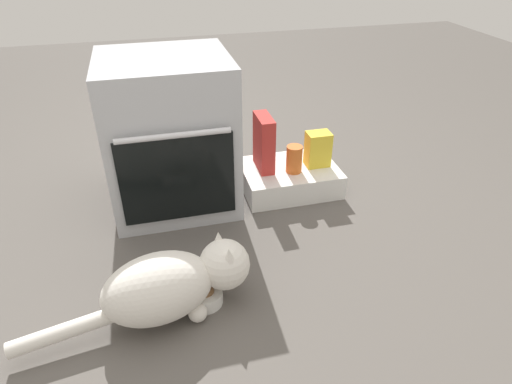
{
  "coord_description": "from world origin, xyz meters",
  "views": [
    {
      "loc": [
        -0.07,
        -1.44,
        1.24
      ],
      "look_at": [
        0.32,
        0.07,
        0.25
      ],
      "focal_mm": 31.05,
      "sensor_mm": 36.0,
      "label": 1
    }
  ],
  "objects_px": {
    "cereal_box": "(264,143)",
    "snack_bag": "(318,149)",
    "pantry_cabinet": "(289,178)",
    "cat": "(171,284)",
    "sauce_jar": "(294,159)",
    "food_bowl": "(205,296)",
    "oven": "(170,135)"
  },
  "relations": [
    {
      "from": "pantry_cabinet",
      "to": "food_bowl",
      "type": "xyz_separation_m",
      "value": [
        -0.55,
        -0.7,
        -0.03
      ]
    },
    {
      "from": "oven",
      "to": "sauce_jar",
      "type": "height_order",
      "value": "oven"
    },
    {
      "from": "oven",
      "to": "sauce_jar",
      "type": "relative_size",
      "value": 5.15
    },
    {
      "from": "pantry_cabinet",
      "to": "snack_bag",
      "type": "distance_m",
      "value": 0.21
    },
    {
      "from": "cereal_box",
      "to": "food_bowl",
      "type": "bearing_deg",
      "value": -120.1
    },
    {
      "from": "snack_bag",
      "to": "cat",
      "type": "bearing_deg",
      "value": -138.88
    },
    {
      "from": "pantry_cabinet",
      "to": "cat",
      "type": "height_order",
      "value": "cat"
    },
    {
      "from": "oven",
      "to": "cereal_box",
      "type": "xyz_separation_m",
      "value": [
        0.45,
        -0.01,
        -0.09
      ]
    },
    {
      "from": "oven",
      "to": "snack_bag",
      "type": "distance_m",
      "value": 0.74
    },
    {
      "from": "cereal_box",
      "to": "snack_bag",
      "type": "relative_size",
      "value": 1.56
    },
    {
      "from": "food_bowl",
      "to": "sauce_jar",
      "type": "bearing_deg",
      "value": 49.4
    },
    {
      "from": "cereal_box",
      "to": "sauce_jar",
      "type": "relative_size",
      "value": 2.0
    },
    {
      "from": "oven",
      "to": "food_bowl",
      "type": "height_order",
      "value": "oven"
    },
    {
      "from": "food_bowl",
      "to": "snack_bag",
      "type": "distance_m",
      "value": 1.0
    },
    {
      "from": "pantry_cabinet",
      "to": "cat",
      "type": "distance_m",
      "value": 0.99
    },
    {
      "from": "food_bowl",
      "to": "cat",
      "type": "height_order",
      "value": "cat"
    },
    {
      "from": "cat",
      "to": "snack_bag",
      "type": "bearing_deg",
      "value": 30.85
    },
    {
      "from": "cat",
      "to": "sauce_jar",
      "type": "distance_m",
      "value": 0.96
    },
    {
      "from": "cat",
      "to": "cereal_box",
      "type": "height_order",
      "value": "cereal_box"
    },
    {
      "from": "pantry_cabinet",
      "to": "sauce_jar",
      "type": "xyz_separation_m",
      "value": [
        0.01,
        -0.05,
        0.13
      ]
    },
    {
      "from": "cat",
      "to": "food_bowl",
      "type": "bearing_deg",
      "value": -0.0
    },
    {
      "from": "food_bowl",
      "to": "snack_bag",
      "type": "bearing_deg",
      "value": 44.66
    },
    {
      "from": "oven",
      "to": "food_bowl",
      "type": "relative_size",
      "value": 5.57
    },
    {
      "from": "sauce_jar",
      "to": "cereal_box",
      "type": "bearing_deg",
      "value": 150.45
    },
    {
      "from": "snack_bag",
      "to": "cereal_box",
      "type": "bearing_deg",
      "value": 171.81
    },
    {
      "from": "pantry_cabinet",
      "to": "food_bowl",
      "type": "distance_m",
      "value": 0.89
    },
    {
      "from": "oven",
      "to": "cereal_box",
      "type": "distance_m",
      "value": 0.46
    },
    {
      "from": "pantry_cabinet",
      "to": "snack_bag",
      "type": "xyz_separation_m",
      "value": [
        0.14,
        -0.01,
        0.15
      ]
    },
    {
      "from": "oven",
      "to": "cat",
      "type": "xyz_separation_m",
      "value": [
        -0.09,
        -0.76,
        -0.22
      ]
    },
    {
      "from": "pantry_cabinet",
      "to": "sauce_jar",
      "type": "bearing_deg",
      "value": -83.63
    },
    {
      "from": "oven",
      "to": "snack_bag",
      "type": "relative_size",
      "value": 4.01
    },
    {
      "from": "snack_bag",
      "to": "sauce_jar",
      "type": "bearing_deg",
      "value": -164.87
    }
  ]
}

